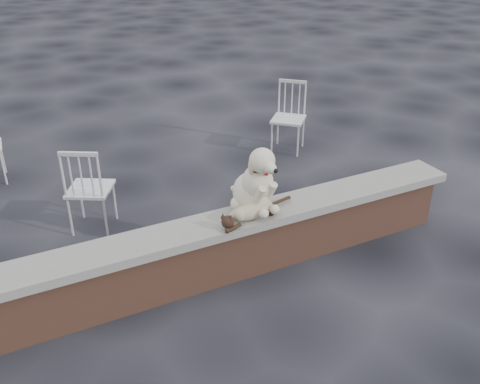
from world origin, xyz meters
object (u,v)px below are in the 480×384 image
dog (252,177)px  chair_c (90,187)px  cat (252,210)px  chair_d (288,118)px

dog → chair_c: 1.80m
dog → cat: dog is taller
cat → chair_c: bearing=116.2°
chair_c → cat: bearing=156.3°
dog → cat: bearing=-128.7°
cat → chair_c: chair_c is taller
dog → chair_c: dog is taller
cat → chair_d: size_ratio=1.02×
cat → chair_d: bearing=41.6°
cat → chair_d: chair_d is taller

